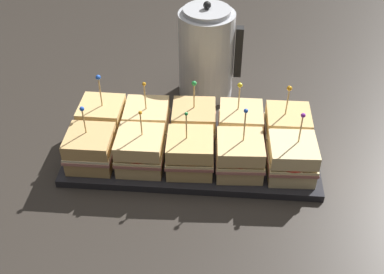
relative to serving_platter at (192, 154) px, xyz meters
name	(u,v)px	position (x,y,z in m)	size (l,w,h in m)	color
ground_plane	(192,157)	(0.00, 0.00, -0.01)	(6.00, 6.00, 0.00)	#2D2823
serving_platter	(192,154)	(0.00, 0.00, 0.00)	(0.59, 0.25, 0.02)	#232328
sandwich_front_far_left	(91,149)	(-0.23, -0.06, 0.05)	(0.11, 0.11, 0.15)	tan
sandwich_front_left	(140,151)	(-0.11, -0.06, 0.05)	(0.11, 0.11, 0.15)	#DBB77A
sandwich_front_center	(190,153)	(0.00, -0.05, 0.05)	(0.11, 0.11, 0.16)	tan
sandwich_front_right	(240,156)	(0.11, -0.05, 0.05)	(0.11, 0.11, 0.17)	#DBB77A
sandwich_front_far_right	(292,159)	(0.23, -0.06, 0.05)	(0.11, 0.11, 0.16)	beige
sandwich_back_far_left	(103,119)	(-0.22, 0.06, 0.05)	(0.11, 0.11, 0.17)	tan
sandwich_back_left	(147,121)	(-0.11, 0.05, 0.05)	(0.11, 0.11, 0.16)	#DBB77A
sandwich_back_center	(194,123)	(0.00, 0.06, 0.05)	(0.11, 0.11, 0.16)	tan
sandwich_back_right	(240,125)	(0.11, 0.06, 0.05)	(0.11, 0.11, 0.16)	#DBB77A
sandwich_back_far_right	(287,128)	(0.22, 0.06, 0.05)	(0.11, 0.11, 0.17)	tan
kettle_steel	(207,53)	(0.02, 0.28, 0.12)	(0.17, 0.15, 0.27)	#B7BABF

